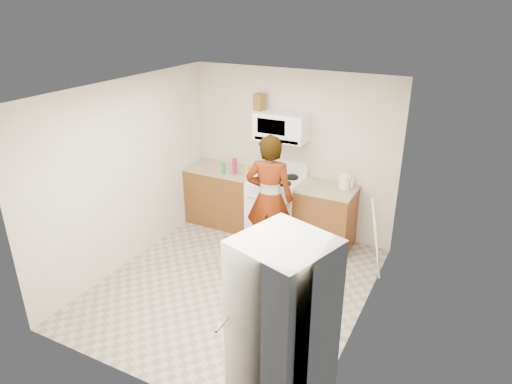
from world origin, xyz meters
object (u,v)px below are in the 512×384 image
Objects in this scene: person at (269,199)px; saucepan at (272,169)px; fridge at (282,329)px; kettle at (345,182)px; gas_range at (276,206)px; microwave at (281,126)px.

person is 8.00× the size of saucepan.
fridge is at bearing -63.36° from saucepan.
kettle is at bearing -150.58° from person.
person is 2.58m from fridge.
microwave is at bearing 90.00° from gas_range.
gas_range is 1.49× the size of microwave.
person reaches higher than fridge.
saucepan is at bearing -163.03° from kettle.
microwave is (0.00, 0.13, 1.21)m from gas_range.
person is at bearing -76.36° from microwave.
gas_range is at bearing -90.00° from microwave.
person is 0.87m from saucepan.
microwave reaches higher than saucepan.
gas_range is 0.66× the size of fridge.
gas_range is 3.26m from fridge.
microwave is at bearing -89.28° from person.
fridge reaches higher than kettle.
fridge is (1.39, -3.05, -0.85)m from microwave.
kettle is (1.00, 0.10, 0.55)m from gas_range.
person reaches higher than gas_range.
saucepan is at bearing -80.02° from person.
gas_range is 0.57m from saucepan.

